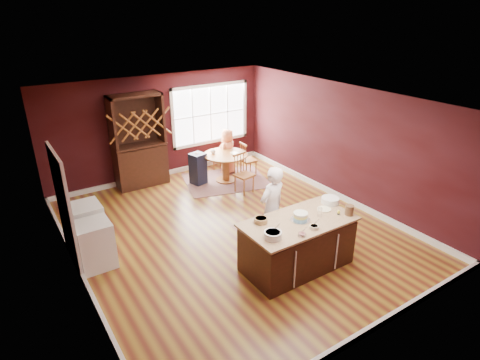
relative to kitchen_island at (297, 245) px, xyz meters
name	(u,v)px	position (x,y,z in m)	size (l,w,h in m)	color
room_shell	(231,170)	(-0.30, 1.68, 0.91)	(7.00, 7.00, 7.00)	olive
window	(210,114)	(1.20, 5.15, 1.06)	(2.36, 0.10, 1.66)	white
doorway	(65,212)	(-3.27, 2.28, 0.59)	(0.08, 1.26, 2.13)	white
kitchen_island	(297,245)	(0.00, 0.00, 0.00)	(1.96, 1.03, 0.92)	#391A13
dining_table	(226,162)	(0.93, 3.92, 0.10)	(1.14, 1.14, 0.75)	brown
baker	(272,208)	(0.01, 0.75, 0.38)	(0.60, 0.39, 1.65)	silver
layer_cake	(301,216)	(0.04, 0.00, 0.55)	(0.34, 0.34, 0.14)	silver
bowl_blue	(273,235)	(-0.70, -0.19, 0.54)	(0.29, 0.29, 0.11)	silver
bowl_yellow	(261,220)	(-0.57, 0.31, 0.52)	(0.23, 0.23, 0.09)	brown
bowl_pink	(302,235)	(-0.28, -0.40, 0.51)	(0.13, 0.13, 0.05)	white
bowl_olive	(314,227)	(0.04, -0.34, 0.51)	(0.15, 0.15, 0.06)	beige
drinking_glass	(320,212)	(0.41, -0.07, 0.56)	(0.08, 0.08, 0.16)	silver
dinner_plate	(324,209)	(0.65, 0.06, 0.49)	(0.25, 0.25, 0.02)	beige
white_tub	(330,200)	(0.92, 0.19, 0.54)	(0.33, 0.33, 0.11)	silver
stoneware_crock	(349,210)	(0.87, -0.32, 0.57)	(0.15, 0.15, 0.18)	brown
toy_figurine	(339,212)	(0.72, -0.21, 0.52)	(0.05, 0.05, 0.08)	#FFF633
rug	(226,180)	(0.93, 3.92, -0.43)	(2.10, 1.62, 0.01)	brown
chair_east	(249,159)	(1.67, 3.94, 0.03)	(0.39, 0.37, 0.93)	olive
chair_south	(244,173)	(0.95, 3.08, 0.06)	(0.42, 0.40, 0.99)	brown
chair_north	(221,153)	(1.25, 4.66, 0.05)	(0.42, 0.40, 0.99)	brown
seated_woman	(228,151)	(1.26, 4.36, 0.18)	(0.61, 0.40, 1.24)	#EE8555
high_chair	(198,168)	(0.24, 4.16, -0.01)	(0.35, 0.35, 0.86)	#1A2235
toddler	(193,153)	(0.18, 4.27, 0.37)	(0.18, 0.14, 0.26)	#8CA5BF
table_plate	(234,153)	(1.14, 3.82, 0.32)	(0.22, 0.22, 0.02)	beige
table_cup	(213,152)	(0.67, 4.11, 0.36)	(0.12, 0.12, 0.10)	white
hutch	(139,141)	(-0.99, 4.90, 0.73)	(1.28, 0.53, 2.34)	black
washer	(95,245)	(-2.94, 1.96, -0.01)	(0.59, 0.57, 0.86)	white
dryer	(85,228)	(-2.94, 2.60, 0.02)	(0.63, 0.61, 0.92)	white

